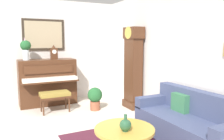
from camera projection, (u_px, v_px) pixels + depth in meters
name	position (u px, v px, depth m)	size (l,w,h in m)	color
ground_plane	(57.00, 140.00, 3.94)	(6.40, 6.00, 0.10)	beige
wall_left	(34.00, 51.00, 6.06)	(0.13, 4.90, 2.80)	silver
wall_back	(167.00, 54.00, 4.81)	(5.30, 0.13, 2.80)	silver
piano	(48.00, 82.00, 5.96)	(0.87, 1.44, 1.20)	#4C2B19
piano_bench	(55.00, 95.00, 5.32)	(0.42, 0.70, 0.48)	#4C2B19
grandfather_clock	(133.00, 70.00, 5.61)	(0.52, 0.34, 2.03)	#4C2B19
couch	(188.00, 123.00, 3.76)	(1.90, 0.80, 0.84)	#424C70
coffee_table	(124.00, 130.00, 3.27)	(0.88, 0.88, 0.42)	gold
mantel_clock	(54.00, 53.00, 5.94)	(0.13, 0.18, 0.38)	#4C2B19
flower_vase	(26.00, 48.00, 5.62)	(0.26, 0.26, 0.58)	silver
green_jug	(125.00, 125.00, 3.15)	(0.17, 0.17, 0.24)	#234C33
potted_plant	(95.00, 97.00, 5.48)	(0.36, 0.36, 0.56)	#935138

